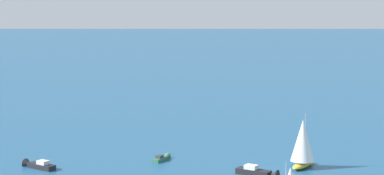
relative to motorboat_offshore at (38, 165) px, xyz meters
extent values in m
cube|color=black|center=(0.23, -1.24, -0.12)|extent=(3.62, 7.62, 1.17)
cone|color=black|center=(-0.58, 3.16, -0.12)|extent=(2.64, 2.26, 2.34)
cube|color=silver|center=(0.33, -1.78, 0.90)|extent=(2.30, 2.86, 0.88)
ellipsoid|color=gold|center=(44.64, -43.55, -0.01)|extent=(10.39, 4.74, 1.40)
cylinder|color=#B2B2B7|center=(45.38, -43.40, 6.46)|extent=(0.14, 0.14, 11.53)
cone|color=white|center=(44.15, -43.65, 5.88)|extent=(6.50, 6.50, 9.80)
cube|color=#33704C|center=(25.27, -14.87, -0.28)|extent=(5.61, 3.38, 0.86)
cone|color=#33704C|center=(28.36, -13.79, -0.28)|extent=(1.86, 2.07, 1.71)
cube|color=#38383D|center=(24.89, -15.00, 0.47)|extent=(2.22, 1.91, 0.64)
cube|color=black|center=(31.02, -39.80, -0.07)|extent=(4.34, 8.34, 1.28)
cone|color=black|center=(32.16, -44.54, -0.07)|extent=(2.96, 2.58, 2.55)
cube|color=silver|center=(30.88, -39.21, 1.04)|extent=(2.64, 3.19, 0.96)
camera|label=1|loc=(-83.67, -135.50, 37.82)|focal=63.38mm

